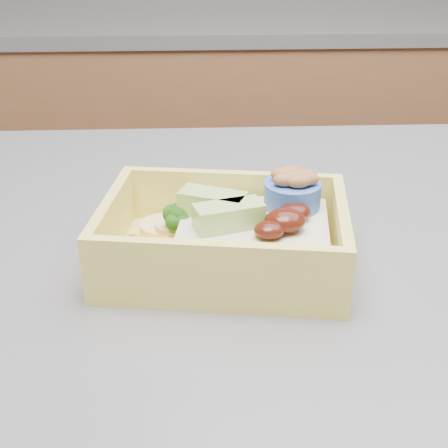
{
  "coord_description": "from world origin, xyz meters",
  "views": [
    {
      "loc": [
        -0.12,
        -0.42,
        1.16
      ],
      "look_at": [
        -0.1,
        -0.01,
        0.95
      ],
      "focal_mm": 50.0,
      "sensor_mm": 36.0,
      "label": 1
    }
  ],
  "objects": [
    {
      "name": "bento_box",
      "position": [
        -0.09,
        -0.01,
        0.94
      ],
      "size": [
        0.2,
        0.15,
        0.07
      ],
      "rotation": [
        0.0,
        0.0,
        -0.15
      ],
      "color": "#E4D35E",
      "rests_on": "island"
    },
    {
      "name": "back_cabinets",
      "position": [
        0.0,
        1.23,
        0.89
      ],
      "size": [
        3.2,
        0.62,
        2.3
      ],
      "color": "brown",
      "rests_on": "ground"
    }
  ]
}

